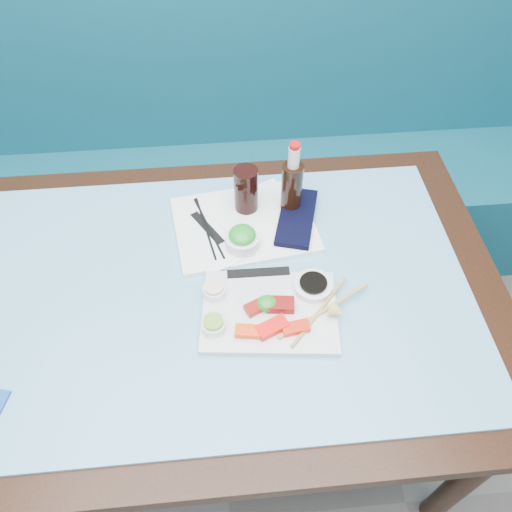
{
  "coord_description": "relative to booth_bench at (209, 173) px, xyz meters",
  "views": [
    {
      "loc": [
        0.05,
        0.77,
        1.71
      ],
      "look_at": [
        0.12,
        1.5,
        0.8
      ],
      "focal_mm": 35.0,
      "sensor_mm": 36.0,
      "label": 1
    }
  ],
  "objects": [
    {
      "name": "booth_bench",
      "position": [
        0.0,
        0.0,
        0.0
      ],
      "size": [
        3.0,
        0.56,
        1.17
      ],
      "color": "#0F4F5F",
      "rests_on": "ground"
    },
    {
      "name": "dining_table",
      "position": [
        0.0,
        -0.84,
        0.29
      ],
      "size": [
        1.4,
        0.9,
        0.75
      ],
      "color": "black",
      "rests_on": "ground"
    },
    {
      "name": "glass_top",
      "position": [
        0.0,
        -0.84,
        0.38
      ],
      "size": [
        1.22,
        0.76,
        0.01
      ],
      "primitive_type": "cube",
      "color": "#65A9CA",
      "rests_on": "dining_table"
    },
    {
      "name": "sashimi_plate",
      "position": [
        0.13,
        -0.92,
        0.39
      ],
      "size": [
        0.32,
        0.24,
        0.02
      ],
      "primitive_type": "cube",
      "rotation": [
        0.0,
        0.0,
        -0.11
      ],
      "color": "silver",
      "rests_on": "glass_top"
    },
    {
      "name": "salmon_left",
      "position": [
        0.08,
        -0.97,
        0.41
      ],
      "size": [
        0.06,
        0.04,
        0.01
      ],
      "primitive_type": "cube",
      "rotation": [
        0.0,
        0.0,
        -0.16
      ],
      "color": "#FF3F0A",
      "rests_on": "sashimi_plate"
    },
    {
      "name": "salmon_mid",
      "position": [
        0.13,
        -0.97,
        0.41
      ],
      "size": [
        0.08,
        0.06,
        0.02
      ],
      "primitive_type": "cube",
      "rotation": [
        0.0,
        0.0,
        0.41
      ],
      "color": "#FF120A",
      "rests_on": "sashimi_plate"
    },
    {
      "name": "salmon_right",
      "position": [
        0.18,
        -0.97,
        0.41
      ],
      "size": [
        0.06,
        0.04,
        0.01
      ],
      "primitive_type": "cube",
      "rotation": [
        0.0,
        0.0,
        0.15
      ],
      "color": "red",
      "rests_on": "sashimi_plate"
    },
    {
      "name": "tuna_left",
      "position": [
        0.1,
        -0.91,
        0.41
      ],
      "size": [
        0.06,
        0.05,
        0.02
      ],
      "primitive_type": "cube",
      "rotation": [
        0.0,
        0.0,
        0.44
      ],
      "color": "maroon",
      "rests_on": "sashimi_plate"
    },
    {
      "name": "tuna_right",
      "position": [
        0.16,
        -0.91,
        0.41
      ],
      "size": [
        0.06,
        0.04,
        0.02
      ],
      "primitive_type": "cube",
      "rotation": [
        0.0,
        0.0,
        -0.12
      ],
      "color": "maroon",
      "rests_on": "sashimi_plate"
    },
    {
      "name": "seaweed_garnish",
      "position": [
        0.13,
        -0.91,
        0.41
      ],
      "size": [
        0.05,
        0.05,
        0.03
      ],
      "primitive_type": "ellipsoid",
      "rotation": [
        0.0,
        0.0,
        0.09
      ],
      "color": "#24861F",
      "rests_on": "sashimi_plate"
    },
    {
      "name": "ramekin_wasabi",
      "position": [
        0.01,
        -0.95,
        0.41
      ],
      "size": [
        0.06,
        0.06,
        0.02
      ],
      "primitive_type": "cylinder",
      "rotation": [
        0.0,
        0.0,
        -0.19
      ],
      "color": "white",
      "rests_on": "sashimi_plate"
    },
    {
      "name": "wasabi_fill",
      "position": [
        0.01,
        -0.95,
        0.42
      ],
      "size": [
        0.04,
        0.04,
        0.01
      ],
      "primitive_type": "cylinder",
      "rotation": [
        0.0,
        0.0,
        -0.01
      ],
      "color": "#76B038",
      "rests_on": "ramekin_wasabi"
    },
    {
      "name": "ramekin_ginger",
      "position": [
        0.01,
        -0.86,
        0.41
      ],
      "size": [
        0.05,
        0.05,
        0.02
      ],
      "primitive_type": "cylinder",
      "rotation": [
        0.0,
        0.0,
        -0.01
      ],
      "color": "white",
      "rests_on": "sashimi_plate"
    },
    {
      "name": "ginger_fill",
      "position": [
        0.01,
        -0.86,
        0.43
      ],
      "size": [
        0.05,
        0.05,
        0.01
      ],
      "primitive_type": "cylinder",
      "rotation": [
        0.0,
        0.0,
        0.15
      ],
      "color": "beige",
      "rests_on": "ramekin_ginger"
    },
    {
      "name": "soy_dish",
      "position": [
        0.24,
        -0.87,
        0.41
      ],
      "size": [
        0.09,
        0.09,
        0.02
      ],
      "primitive_type": "cylinder",
      "rotation": [
        0.0,
        0.0,
        -0.07
      ],
      "color": "white",
      "rests_on": "sashimi_plate"
    },
    {
      "name": "soy_fill",
      "position": [
        0.24,
        -0.87,
        0.42
      ],
      "size": [
        0.07,
        0.07,
        0.01
      ],
      "primitive_type": "cylinder",
      "rotation": [
        0.0,
        0.0,
        -0.09
      ],
      "color": "black",
      "rests_on": "soy_dish"
    },
    {
      "name": "lemon_wedge",
      "position": [
        0.28,
        -0.95,
        0.42
      ],
      "size": [
        0.05,
        0.05,
        0.04
      ],
      "primitive_type": "cone",
      "rotation": [
        1.57,
        0.0,
        0.84
      ],
      "color": "#E1CD6A",
      "rests_on": "sashimi_plate"
    },
    {
      "name": "chopstick_sleeve",
      "position": [
        0.12,
        -0.81,
        0.4
      ],
      "size": [
        0.15,
        0.03,
        0.0
      ],
      "primitive_type": "cube",
      "rotation": [
        0.0,
        0.0,
        -0.02
      ],
      "color": "black",
      "rests_on": "sashimi_plate"
    },
    {
      "name": "wooden_chopstick_a",
      "position": [
        0.24,
        -0.93,
        0.4
      ],
      "size": [
        0.15,
        0.17,
        0.01
      ],
      "primitive_type": "cylinder",
      "rotation": [
        1.57,
        0.0,
        -0.72
      ],
      "color": "tan",
      "rests_on": "sashimi_plate"
    },
    {
      "name": "wooden_chopstick_b",
      "position": [
        0.25,
        -0.93,
        0.4
      ],
      "size": [
        0.22,
        0.13,
        0.01
      ],
      "primitive_type": "cylinder",
      "rotation": [
        1.57,
        0.0,
        -1.07
      ],
      "color": "tan",
      "rests_on": "sashimi_plate"
    },
    {
      "name": "serving_tray",
      "position": [
        0.1,
        -0.65,
        0.39
      ],
      "size": [
        0.38,
        0.31,
        0.01
      ],
      "primitive_type": "cube",
      "rotation": [
        0.0,
        0.0,
        0.13
      ],
      "color": "white",
      "rests_on": "glass_top"
    },
    {
      "name": "paper_placemat",
      "position": [
        0.1,
        -0.65,
        0.4
      ],
      "size": [
        0.36,
        0.32,
        0.0
      ],
      "primitive_type": "cube",
      "rotation": [
        0.0,
        0.0,
        0.43
      ],
      "color": "white",
      "rests_on": "serving_tray"
    },
    {
      "name": "seaweed_bowl",
      "position": [
        0.09,
        -0.72,
        0.41
      ],
      "size": [
        0.1,
        0.1,
        0.03
      ],
      "primitive_type": "cylinder",
      "rotation": [
        0.0,
        0.0,
        -0.23
      ],
      "color": "white",
      "rests_on": "serving_tray"
    },
    {
      "name": "seaweed_salad",
      "position": [
        0.09,
        -0.72,
        0.44
      ],
      "size": [
        0.09,
        0.09,
        0.03
      ],
      "primitive_type": "ellipsoid",
      "rotation": [
        0.0,
        0.0,
        -0.36
      ],
      "color": "#219123",
      "rests_on": "seaweed_bowl"
    },
    {
      "name": "cola_glass",
      "position": [
        0.11,
        -0.59,
        0.46
      ],
      "size": [
        0.08,
        0.08,
        0.13
      ],
      "primitive_type": "cylinder",
      "rotation": [
        0.0,
        0.0,
        0.26
      ],
      "color": "black",
      "rests_on": "serving_tray"
    },
    {
      "name": "navy_pouch",
      "position": [
        0.23,
        -0.65,
        0.4
      ],
      "size": [
        0.14,
        0.22,
        0.02
      ],
      "primitive_type": "cube",
      "rotation": [
        0.0,
        0.0,
        -0.28
      ],
      "color": "black",
      "rests_on": "serving_tray"
    },
    {
      "name": "fork",
      "position": [
        0.23,
        -0.54,
        0.4
      ],
      "size": [
        0.01,
        0.08,
        0.01
      ],
      "primitive_type": "cylinder",
      "rotation": [
        1.57,
        0.0,
        0.07
      ],
      "color": "white",
      "rests_on": "serving_tray"
    },
    {
      "name": "black_chopstick_a",
      "position": [
        -0.0,
        -0.66,
        0.4
      ],
      "size": [
        0.05,
        0.22,
        0.01
      ],
      "primitive_type": "cylinder",
      "rotation": [
        1.57,
        0.0,
        0.2
      ],
      "color": "black",
      "rests_on": "serving_tray"
    },
    {
      "name": "black_chopstick_b",
      "position": [
        0.01,
        -0.66,
        0.4
      ],
      "size": [
        0.07,
        0.21,
        0.01
      ],
      "primitive_type": "cylinder",
      "rotation": [
        1.57,
        0.0,
        0.32
      ],
      "color": "black",
      "rests_on": "serving_tray"
    },
    {
      "name": "tray_sleeve",
      "position": [
        0.0,
        -0.66,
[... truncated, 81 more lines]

